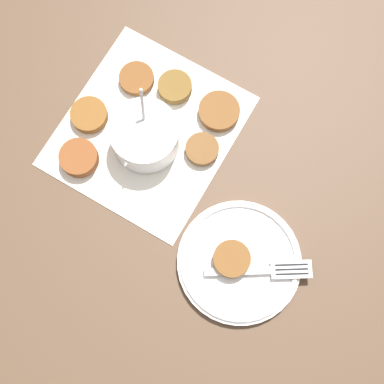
{
  "coord_description": "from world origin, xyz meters",
  "views": [
    {
      "loc": [
        0.27,
        0.18,
        0.87
      ],
      "look_at": [
        0.09,
        0.09,
        0.02
      ],
      "focal_mm": 50.0,
      "sensor_mm": 36.0,
      "label": 1
    }
  ],
  "objects_px": {
    "fritter_on_plate": "(232,259)",
    "sauce_bowl": "(145,137)",
    "fork": "(270,270)",
    "serving_plate": "(239,262)"
  },
  "relations": [
    {
      "from": "fritter_on_plate",
      "to": "sauce_bowl",
      "type": "bearing_deg",
      "value": -118.09
    },
    {
      "from": "sauce_bowl",
      "to": "fork",
      "type": "relative_size",
      "value": 0.78
    },
    {
      "from": "serving_plate",
      "to": "fork",
      "type": "distance_m",
      "value": 0.05
    },
    {
      "from": "serving_plate",
      "to": "fork",
      "type": "xyz_separation_m",
      "value": [
        -0.01,
        0.05,
        0.01
      ]
    },
    {
      "from": "sauce_bowl",
      "to": "fritter_on_plate",
      "type": "bearing_deg",
      "value": 61.91
    },
    {
      "from": "serving_plate",
      "to": "fritter_on_plate",
      "type": "height_order",
      "value": "fritter_on_plate"
    },
    {
      "from": "sauce_bowl",
      "to": "fork",
      "type": "bearing_deg",
      "value": 69.66
    },
    {
      "from": "sauce_bowl",
      "to": "serving_plate",
      "type": "xyz_separation_m",
      "value": [
        0.11,
        0.23,
        -0.02
      ]
    },
    {
      "from": "sauce_bowl",
      "to": "fritter_on_plate",
      "type": "relative_size",
      "value": 2.07
    },
    {
      "from": "fork",
      "to": "serving_plate",
      "type": "bearing_deg",
      "value": -79.79
    }
  ]
}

